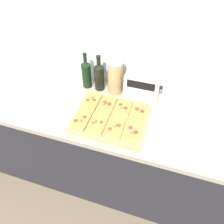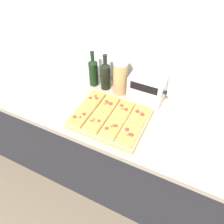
% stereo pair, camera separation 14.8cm
% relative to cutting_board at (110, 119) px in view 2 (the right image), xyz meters
% --- Properties ---
extents(ground_plane, '(12.00, 12.00, 0.00)m').
position_rel_cutting_board_xyz_m(ground_plane, '(-0.08, -0.22, -0.94)').
color(ground_plane, brown).
extents(wall_back, '(6.00, 0.06, 2.50)m').
position_rel_cutting_board_xyz_m(wall_back, '(-0.08, 0.45, 0.31)').
color(wall_back, silver).
rests_on(wall_back, ground_plane).
extents(kitchen_counter, '(2.63, 0.67, 0.92)m').
position_rel_cutting_board_xyz_m(kitchen_counter, '(-0.08, 0.10, -0.48)').
color(kitchen_counter, '#232328').
rests_on(kitchen_counter, ground_plane).
extents(cutting_board, '(0.49, 0.39, 0.04)m').
position_rel_cutting_board_xyz_m(cutting_board, '(0.00, 0.00, 0.00)').
color(cutting_board, tan).
rests_on(cutting_board, kitchen_counter).
extents(pizza_slice_back_left, '(0.11, 0.18, 0.05)m').
position_rel_cutting_board_xyz_m(pizza_slice_back_left, '(-0.18, 0.09, 0.03)').
color(pizza_slice_back_left, tan).
rests_on(pizza_slice_back_left, cutting_board).
extents(pizza_slice_back_midleft, '(0.11, 0.18, 0.05)m').
position_rel_cutting_board_xyz_m(pizza_slice_back_midleft, '(-0.06, 0.09, 0.03)').
color(pizza_slice_back_midleft, tan).
rests_on(pizza_slice_back_midleft, cutting_board).
extents(pizza_slice_back_midright, '(0.11, 0.18, 0.05)m').
position_rel_cutting_board_xyz_m(pizza_slice_back_midright, '(0.06, 0.09, 0.03)').
color(pizza_slice_back_midright, tan).
rests_on(pizza_slice_back_midright, cutting_board).
extents(pizza_slice_back_right, '(0.11, 0.18, 0.05)m').
position_rel_cutting_board_xyz_m(pizza_slice_back_right, '(0.18, 0.09, 0.03)').
color(pizza_slice_back_right, tan).
rests_on(pizza_slice_back_right, cutting_board).
extents(pizza_slice_front_left, '(0.11, 0.18, 0.05)m').
position_rel_cutting_board_xyz_m(pizza_slice_front_left, '(-0.18, -0.09, 0.03)').
color(pizza_slice_front_left, tan).
rests_on(pizza_slice_front_left, cutting_board).
extents(pizza_slice_front_midleft, '(0.11, 0.18, 0.06)m').
position_rel_cutting_board_xyz_m(pizza_slice_front_midleft, '(-0.06, -0.09, 0.03)').
color(pizza_slice_front_midleft, tan).
rests_on(pizza_slice_front_midleft, cutting_board).
extents(pizza_slice_front_midright, '(0.11, 0.18, 0.05)m').
position_rel_cutting_board_xyz_m(pizza_slice_front_midright, '(0.06, -0.09, 0.03)').
color(pizza_slice_front_midright, tan).
rests_on(pizza_slice_front_midright, cutting_board).
extents(pizza_slice_front_right, '(0.11, 0.18, 0.05)m').
position_rel_cutting_board_xyz_m(pizza_slice_front_right, '(0.18, -0.09, 0.03)').
color(pizza_slice_front_right, tan).
rests_on(pizza_slice_front_right, cutting_board).
extents(olive_oil_bottle, '(0.07, 0.07, 0.29)m').
position_rel_cutting_board_xyz_m(olive_oil_bottle, '(-0.30, 0.31, 0.10)').
color(olive_oil_bottle, black).
rests_on(olive_oil_bottle, kitchen_counter).
extents(wine_bottle, '(0.08, 0.08, 0.29)m').
position_rel_cutting_board_xyz_m(wine_bottle, '(-0.19, 0.31, 0.10)').
color(wine_bottle, black).
rests_on(wine_bottle, kitchen_counter).
extents(grain_jar_tall, '(0.11, 0.11, 0.28)m').
position_rel_cutting_board_xyz_m(grain_jar_tall, '(-0.07, 0.31, 0.12)').
color(grain_jar_tall, tan).
rests_on(grain_jar_tall, kitchen_counter).
extents(toaster_oven, '(0.27, 0.18, 0.22)m').
position_rel_cutting_board_xyz_m(toaster_oven, '(0.15, 0.30, 0.09)').
color(toaster_oven, beige).
rests_on(toaster_oven, kitchen_counter).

